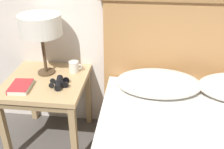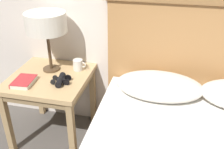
{
  "view_description": "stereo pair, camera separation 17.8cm",
  "coord_description": "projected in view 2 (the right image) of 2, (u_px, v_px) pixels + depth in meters",
  "views": [
    {
      "loc": [
        0.07,
        -0.9,
        1.51
      ],
      "look_at": [
        -0.11,
        0.66,
        0.67
      ],
      "focal_mm": 42.0,
      "sensor_mm": 36.0,
      "label": 1
    },
    {
      "loc": [
        0.25,
        -0.87,
        1.51
      ],
      "look_at": [
        -0.11,
        0.66,
        0.67
      ],
      "focal_mm": 42.0,
      "sensor_mm": 36.0,
      "label": 2
    }
  ],
  "objects": [
    {
      "name": "nightstand",
      "position": [
        50.0,
        85.0,
        2.01
      ],
      "size": [
        0.58,
        0.58,
        0.57
      ],
      "color": "tan",
      "rests_on": "ground_plane"
    },
    {
      "name": "binoculars_pair",
      "position": [
        61.0,
        80.0,
        1.88
      ],
      "size": [
        0.15,
        0.16,
        0.05
      ],
      "color": "black",
      "rests_on": "nightstand"
    },
    {
      "name": "book_on_nightstand",
      "position": [
        24.0,
        82.0,
        1.87
      ],
      "size": [
        0.15,
        0.19,
        0.03
      ],
      "color": "silver",
      "rests_on": "nightstand"
    },
    {
      "name": "coffee_mug",
      "position": [
        78.0,
        65.0,
        2.04
      ],
      "size": [
        0.1,
        0.08,
        0.08
      ],
      "color": "silver",
      "rests_on": "nightstand"
    },
    {
      "name": "table_lamp",
      "position": [
        46.0,
        24.0,
        1.89
      ],
      "size": [
        0.3,
        0.3,
        0.45
      ],
      "color": "#4C3823",
      "rests_on": "nightstand"
    }
  ]
}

